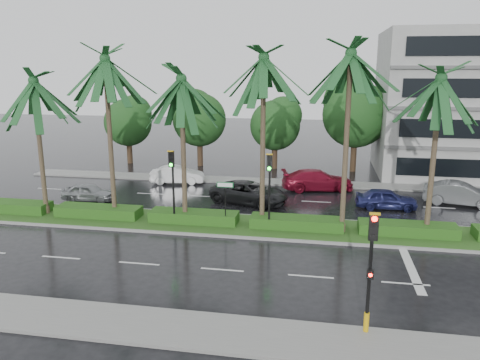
% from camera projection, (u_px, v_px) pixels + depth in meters
% --- Properties ---
extents(ground, '(120.00, 120.00, 0.00)m').
position_uv_depth(ground, '(241.00, 233.00, 26.07)').
color(ground, black).
rests_on(ground, ground).
extents(near_sidewalk, '(40.00, 2.40, 0.12)m').
position_uv_depth(near_sidewalk, '(191.00, 330.00, 16.29)').
color(near_sidewalk, slate).
rests_on(near_sidewalk, ground).
extents(far_sidewalk, '(40.00, 2.00, 0.12)m').
position_uv_depth(far_sidewalk, '(267.00, 182.00, 37.54)').
color(far_sidewalk, slate).
rests_on(far_sidewalk, ground).
extents(median, '(36.00, 4.00, 0.15)m').
position_uv_depth(median, '(244.00, 226.00, 27.01)').
color(median, gray).
rests_on(median, ground).
extents(hedge, '(35.20, 1.40, 0.60)m').
position_uv_depth(hedge, '(244.00, 219.00, 26.92)').
color(hedge, '#1F4B15').
rests_on(hedge, median).
extents(lane_markings, '(34.00, 13.06, 0.01)m').
position_uv_depth(lane_markings, '(295.00, 239.00, 25.14)').
color(lane_markings, silver).
rests_on(lane_markings, ground).
extents(palm_row, '(26.30, 4.20, 10.34)m').
position_uv_depth(palm_row, '(222.00, 81.00, 25.32)').
color(palm_row, '#3D2E23').
rests_on(palm_row, median).
extents(signal_near, '(0.34, 0.45, 4.36)m').
position_uv_depth(signal_near, '(370.00, 268.00, 15.47)').
color(signal_near, black).
rests_on(signal_near, near_sidewalk).
extents(signal_median_left, '(0.34, 0.42, 4.36)m').
position_uv_depth(signal_median_left, '(172.00, 176.00, 26.34)').
color(signal_median_left, black).
rests_on(signal_median_left, median).
extents(signal_median_right, '(0.34, 0.42, 4.36)m').
position_uv_depth(signal_median_right, '(269.00, 180.00, 25.40)').
color(signal_median_right, black).
rests_on(signal_median_right, median).
extents(street_sign, '(0.95, 0.09, 2.60)m').
position_uv_depth(street_sign, '(225.00, 193.00, 26.21)').
color(street_sign, black).
rests_on(street_sign, median).
extents(bg_trees, '(32.54, 5.74, 8.29)m').
position_uv_depth(bg_trees, '(287.00, 117.00, 41.65)').
color(bg_trees, '#342517').
rests_on(bg_trees, ground).
extents(building, '(16.00, 10.00, 12.00)m').
position_uv_depth(building, '(479.00, 104.00, 38.99)').
color(building, gray).
rests_on(building, ground).
extents(car_silver, '(1.64, 3.67, 1.22)m').
position_uv_depth(car_silver, '(88.00, 192.00, 32.19)').
color(car_silver, '#93979A').
rests_on(car_silver, ground).
extents(car_white, '(2.20, 4.41, 1.39)m').
position_uv_depth(car_white, '(177.00, 175.00, 37.09)').
color(car_white, silver).
rests_on(car_white, ground).
extents(car_darkgrey, '(3.86, 5.76, 1.47)m').
position_uv_depth(car_darkgrey, '(249.00, 193.00, 31.63)').
color(car_darkgrey, black).
rests_on(car_darkgrey, ground).
extents(car_red, '(3.26, 5.66, 1.54)m').
position_uv_depth(car_red, '(317.00, 180.00, 35.02)').
color(car_red, maroon).
rests_on(car_red, ground).
extents(car_blue, '(1.63, 3.92, 1.33)m').
position_uv_depth(car_blue, '(386.00, 199.00, 30.40)').
color(car_blue, navy).
rests_on(car_blue, ground).
extents(car_grey, '(2.59, 4.89, 1.53)m').
position_uv_depth(car_grey, '(460.00, 194.00, 31.19)').
color(car_grey, '#57595C').
rests_on(car_grey, ground).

